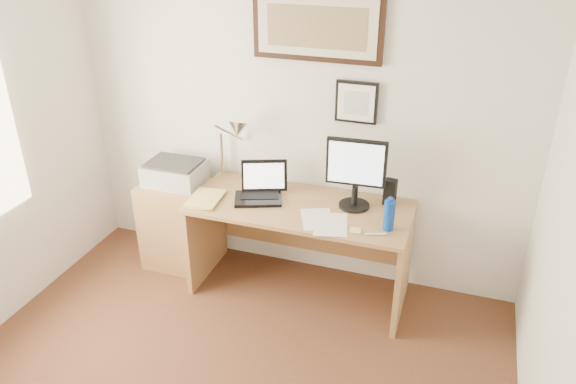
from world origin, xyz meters
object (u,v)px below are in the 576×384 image
at_px(side_cabinet, 176,224).
at_px(lcd_monitor, 356,170).
at_px(laptop, 260,190).
at_px(desk, 303,228).
at_px(printer, 175,172).
at_px(water_bottle, 389,215).
at_px(book, 191,197).

height_order(side_cabinet, lcd_monitor, lcd_monitor).
bearing_deg(laptop, lcd_monitor, 5.95).
distance_m(desk, lcd_monitor, 0.64).
bearing_deg(laptop, printer, 175.66).
bearing_deg(lcd_monitor, printer, -179.37).
bearing_deg(side_cabinet, lcd_monitor, 2.01).
height_order(water_bottle, book, water_bottle).
bearing_deg(lcd_monitor, water_bottle, -38.89).
xyz_separation_m(water_bottle, printer, (-1.71, 0.21, -0.04)).
height_order(desk, laptop, laptop).
relative_size(water_bottle, lcd_monitor, 0.41).
height_order(book, laptop, laptop).
height_order(desk, lcd_monitor, lcd_monitor).
height_order(water_bottle, lcd_monitor, lcd_monitor).
bearing_deg(desk, laptop, -169.87).
bearing_deg(side_cabinet, printer, 68.48).
bearing_deg(lcd_monitor, desk, -177.65).
bearing_deg(book, side_cabinet, 143.44).
distance_m(laptop, lcd_monitor, 0.73).
distance_m(book, printer, 0.36).
bearing_deg(printer, water_bottle, -7.12).
bearing_deg(desk, side_cabinet, -178.11).
height_order(laptop, lcd_monitor, lcd_monitor).
height_order(book, printer, printer).
distance_m(side_cabinet, book, 0.52).
relative_size(desk, printer, 3.64).
bearing_deg(side_cabinet, book, -36.56).
bearing_deg(side_cabinet, laptop, -1.62).
height_order(side_cabinet, water_bottle, water_bottle).
xyz_separation_m(water_bottle, lcd_monitor, (-0.29, 0.23, 0.18)).
distance_m(water_bottle, laptop, 0.99).
relative_size(book, laptop, 0.76).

